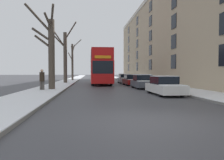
{
  "coord_description": "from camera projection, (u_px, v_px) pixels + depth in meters",
  "views": [
    {
      "loc": [
        -2.14,
        -6.86,
        1.58
      ],
      "look_at": [
        0.4,
        17.37,
        0.76
      ],
      "focal_mm": 35.0,
      "sensor_mm": 36.0,
      "label": 1
    }
  ],
  "objects": [
    {
      "name": "sidewalk_right",
      "position": [
        118.0,
        78.0,
        60.38
      ],
      "size": [
        3.13,
        130.0,
        0.16
      ],
      "color": "slate",
      "rests_on": "ground"
    },
    {
      "name": "bare_tree_left_1",
      "position": [
        65.0,
        55.0,
        31.11
      ],
      "size": [
        3.98,
        2.12,
        8.53
      ],
      "color": "#4C4238",
      "rests_on": "ground"
    },
    {
      "name": "double_decker_bus",
      "position": [
        100.0,
        66.0,
        29.47
      ],
      "size": [
        2.61,
        10.62,
        4.43
      ],
      "color": "red",
      "rests_on": "ground"
    },
    {
      "name": "sidewalk_left",
      "position": [
        76.0,
        78.0,
        59.17
      ],
      "size": [
        3.13,
        130.0,
        0.16
      ],
      "color": "slate",
      "rests_on": "ground"
    },
    {
      "name": "parked_car_2",
      "position": [
        132.0,
        80.0,
        27.65
      ],
      "size": [
        1.79,
        4.39,
        1.37
      ],
      "color": "maroon",
      "rests_on": "ground"
    },
    {
      "name": "pedestrian_left_sidewalk",
      "position": [
        42.0,
        79.0,
        18.12
      ],
      "size": [
        0.41,
        0.41,
        1.86
      ],
      "rotation": [
        0.0,
        0.0,
        6.17
      ],
      "color": "#4C4742",
      "rests_on": "ground"
    },
    {
      "name": "parked_car_1",
      "position": [
        143.0,
        82.0,
        21.93
      ],
      "size": [
        1.8,
        3.96,
        1.43
      ],
      "color": "#474C56",
      "rests_on": "ground"
    },
    {
      "name": "parked_car_3",
      "position": [
        125.0,
        79.0,
        33.15
      ],
      "size": [
        1.76,
        4.28,
        1.42
      ],
      "color": "#9EA3AD",
      "rests_on": "ground"
    },
    {
      "name": "parked_car_0",
      "position": [
        164.0,
        86.0,
        15.61
      ],
      "size": [
        1.69,
        4.39,
        1.36
      ],
      "color": "silver",
      "rests_on": "ground"
    },
    {
      "name": "bare_tree_left_2",
      "position": [
        73.0,
        61.0,
        42.23
      ],
      "size": [
        2.47,
        3.11,
        8.04
      ],
      "color": "#4C4238",
      "rests_on": "ground"
    },
    {
      "name": "bare_tree_left_0",
      "position": [
        50.0,
        50.0,
        18.82
      ],
      "size": [
        2.27,
        2.37,
        7.09
      ],
      "color": "#4C4238",
      "rests_on": "ground"
    },
    {
      "name": "terrace_facade_right",
      "position": [
        178.0,
        38.0,
        34.39
      ],
      "size": [
        9.1,
        53.54,
        14.13
      ],
      "color": "tan",
      "rests_on": "ground"
    },
    {
      "name": "ground_plane",
      "position": [
        155.0,
        121.0,
        7.09
      ],
      "size": [
        320.0,
        320.0,
        0.0
      ],
      "primitive_type": "plane",
      "color": "#424247"
    }
  ]
}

